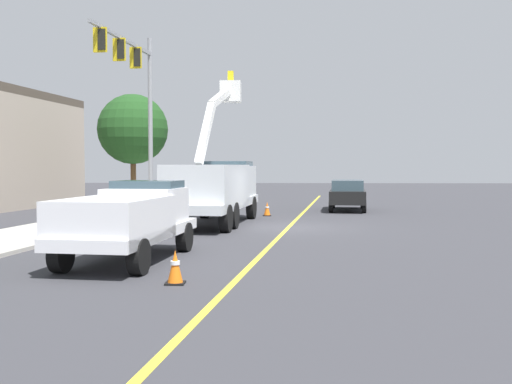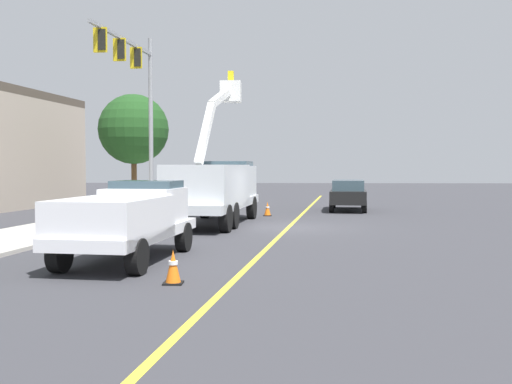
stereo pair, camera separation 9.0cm
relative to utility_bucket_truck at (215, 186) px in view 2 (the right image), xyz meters
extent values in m
plane|color=#38383D|center=(-1.32, -3.09, -1.60)|extent=(120.00, 120.00, 0.00)
cube|color=#B2ADA3|center=(-0.26, 5.47, -1.54)|extent=(59.99, 10.91, 0.12)
cube|color=yellow|center=(-1.32, -3.09, -1.60)|extent=(49.64, 6.28, 0.01)
cube|color=silver|center=(-0.20, 0.03, -0.70)|extent=(8.44, 3.48, 0.36)
cube|color=silver|center=(2.41, -0.29, 0.07)|extent=(2.89, 2.65, 1.60)
cube|color=#384C56|center=(2.61, -0.31, 0.77)|extent=(2.05, 2.30, 0.64)
cube|color=silver|center=(-1.17, 0.15, 0.02)|extent=(5.51, 3.12, 1.80)
cube|color=white|center=(-1.89, 0.16, 2.16)|extent=(1.78, 0.67, 2.54)
cube|color=white|center=(0.06, -0.30, 3.83)|extent=(2.57, 0.86, 1.20)
cube|color=white|center=(1.26, -0.58, 4.14)|extent=(0.90, 0.90, 0.90)
cube|color=yellow|center=(1.26, -0.58, 4.74)|extent=(0.36, 0.24, 0.60)
cylinder|color=black|center=(2.79, 0.80, -1.08)|extent=(1.07, 0.46, 1.04)
cylinder|color=black|center=(2.51, -1.43, -1.08)|extent=(1.07, 0.46, 1.04)
cylinder|color=black|center=(-1.52, 1.33, -1.08)|extent=(1.07, 0.46, 1.04)
cylinder|color=black|center=(-1.80, -0.90, -1.08)|extent=(1.07, 0.46, 1.04)
cylinder|color=black|center=(-2.83, 1.49, -1.08)|extent=(1.07, 0.46, 1.04)
cylinder|color=black|center=(-3.10, -0.74, -1.08)|extent=(1.07, 0.46, 1.04)
cube|color=white|center=(-9.63, 1.20, -0.85)|extent=(5.81, 2.77, 0.30)
cube|color=white|center=(-8.41, 1.05, -0.30)|extent=(2.24, 2.16, 1.10)
cube|color=#384C56|center=(-8.21, 1.02, 0.18)|extent=(1.55, 1.92, 0.56)
cube|color=white|center=(-10.63, 1.32, -0.45)|extent=(3.59, 2.50, 1.10)
cylinder|color=black|center=(-7.68, 1.91, -1.18)|extent=(0.87, 0.40, 0.84)
cylinder|color=black|center=(-7.91, 0.03, -1.18)|extent=(0.87, 0.40, 0.84)
cylinder|color=black|center=(-11.35, 2.36, -1.18)|extent=(0.87, 0.40, 0.84)
cylinder|color=black|center=(-11.58, 0.48, -1.18)|extent=(0.87, 0.40, 0.84)
cube|color=black|center=(7.75, -6.53, -0.81)|extent=(5.00, 2.47, 0.70)
cube|color=#384C56|center=(7.90, -6.55, -0.21)|extent=(3.63, 2.08, 0.60)
cylinder|color=black|center=(6.02, -7.18, -1.26)|extent=(0.70, 0.32, 0.68)
cylinder|color=black|center=(6.23, -5.49, -1.26)|extent=(0.70, 0.32, 0.68)
cylinder|color=black|center=(9.26, -7.58, -1.26)|extent=(0.70, 0.32, 0.68)
cylinder|color=black|center=(9.47, -5.89, -1.26)|extent=(0.70, 0.32, 0.68)
cube|color=black|center=(-12.53, -0.51, -1.58)|extent=(0.40, 0.40, 0.04)
cone|color=orange|center=(-12.53, -0.51, -1.22)|extent=(0.32, 0.32, 0.68)
cylinder|color=white|center=(-12.53, -0.51, -1.15)|extent=(0.20, 0.20, 0.08)
cube|color=black|center=(4.08, -2.14, -1.58)|extent=(0.40, 0.40, 0.04)
cone|color=orange|center=(4.08, -2.14, -1.23)|extent=(0.32, 0.32, 0.65)
cylinder|color=white|center=(4.08, -2.14, -1.17)|extent=(0.20, 0.20, 0.08)
cylinder|color=gray|center=(4.93, 3.82, 2.87)|extent=(0.22, 0.22, 8.93)
cube|color=gray|center=(1.48, 4.25, 6.53)|extent=(6.92, 1.01, 0.16)
cube|color=gold|center=(2.96, 4.07, 5.98)|extent=(0.19, 0.57, 1.00)
cube|color=black|center=(2.94, 3.97, 5.98)|extent=(0.24, 0.34, 0.84)
cube|color=gold|center=(0.98, 4.31, 5.98)|extent=(0.19, 0.57, 1.00)
cube|color=black|center=(0.97, 4.21, 5.98)|extent=(0.24, 0.34, 0.84)
cube|color=gold|center=(-0.99, 4.55, 5.98)|extent=(0.19, 0.57, 1.00)
cube|color=black|center=(-1.00, 4.45, 5.98)|extent=(0.24, 0.34, 0.84)
cylinder|color=brown|center=(9.22, 5.80, -0.01)|extent=(0.32, 0.32, 3.19)
sphere|color=#1E471C|center=(9.22, 5.80, 3.01)|extent=(4.08, 4.08, 4.08)
camera|label=1|loc=(-24.54, -2.66, 0.88)|focal=40.81mm
camera|label=2|loc=(-24.54, -2.75, 0.88)|focal=40.81mm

